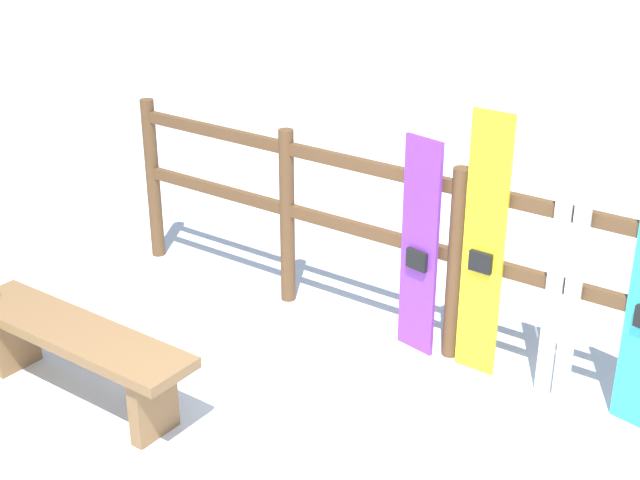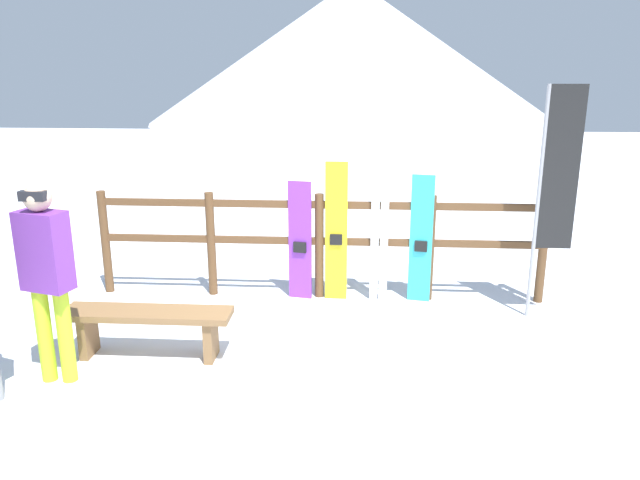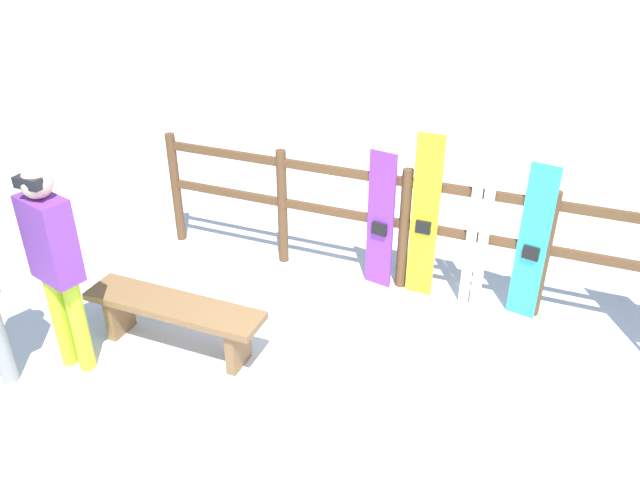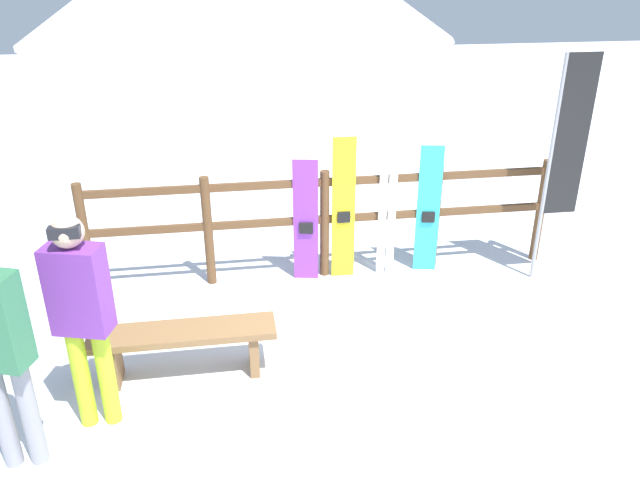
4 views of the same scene
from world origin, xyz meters
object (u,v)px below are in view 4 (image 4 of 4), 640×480
at_px(snowboard_yellow, 343,210).
at_px(ski_pair_white, 387,206).
at_px(bench, 184,341).
at_px(person_purple, 81,308).
at_px(snowboard_purple, 306,222).
at_px(rental_flag, 563,150).
at_px(snowboard_cyan, 428,210).

height_order(snowboard_yellow, ski_pair_white, ski_pair_white).
relative_size(bench, person_purple, 0.90).
relative_size(snowboard_purple, ski_pair_white, 0.85).
relative_size(ski_pair_white, rental_flag, 0.66).
bearing_deg(rental_flag, ski_pair_white, 167.81).
bearing_deg(person_purple, snowboard_purple, 47.71).
height_order(bench, person_purple, person_purple).
height_order(snowboard_purple, snowboard_yellow, snowboard_yellow).
relative_size(ski_pair_white, snowboard_cyan, 1.10).
relative_size(snowboard_yellow, rental_flag, 0.65).
distance_m(snowboard_purple, snowboard_cyan, 1.36).
bearing_deg(bench, ski_pair_white, 36.48).
relative_size(person_purple, snowboard_cyan, 1.18).
relative_size(snowboard_purple, snowboard_cyan, 0.94).
bearing_deg(snowboard_cyan, rental_flag, -16.30).
bearing_deg(snowboard_yellow, bench, -136.37).
distance_m(person_purple, snowboard_cyan, 3.85).
bearing_deg(snowboard_purple, snowboard_yellow, 0.03).
relative_size(bench, rental_flag, 0.63).
xyz_separation_m(person_purple, snowboard_cyan, (3.24, 2.07, -0.29)).
bearing_deg(snowboard_cyan, snowboard_purple, -180.00).
relative_size(person_purple, ski_pair_white, 1.07).
xyz_separation_m(bench, snowboard_yellow, (1.66, 1.58, 0.45)).
distance_m(person_purple, snowboard_yellow, 3.10).
xyz_separation_m(ski_pair_white, snowboard_cyan, (0.46, -0.00, -0.08)).
bearing_deg(ski_pair_white, snowboard_purple, -179.77).
bearing_deg(snowboard_yellow, person_purple, -137.93).
height_order(bench, snowboard_cyan, snowboard_cyan).
distance_m(person_purple, rental_flag, 4.83).
height_order(snowboard_yellow, snowboard_cyan, snowboard_yellow).
bearing_deg(snowboard_cyan, ski_pair_white, 179.57).
distance_m(ski_pair_white, snowboard_cyan, 0.47).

